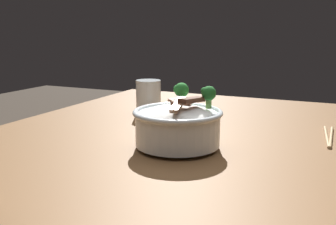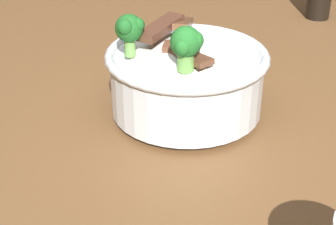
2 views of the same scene
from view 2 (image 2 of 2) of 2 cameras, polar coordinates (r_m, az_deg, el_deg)
The scene contains 2 objects.
dining_table at distance 0.68m, azimuth 1.01°, elevation -10.71°, with size 1.31×1.06×0.81m.
rice_bowl at distance 0.66m, azimuth 2.00°, elevation 4.32°, with size 0.21×0.21×0.14m.
Camera 2 is at (0.49, 0.15, 1.16)m, focal length 55.49 mm.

